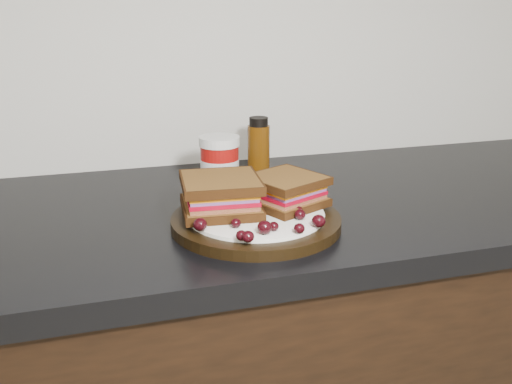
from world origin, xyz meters
TOP-DOWN VIEW (x-y plane):
  - countertop at (0.00, 1.70)m, footprint 3.98×0.60m
  - plate at (0.19, 1.59)m, footprint 0.28×0.28m
  - sandwich_left at (0.13, 1.61)m, footprint 0.14×0.14m
  - sandwich_right at (0.25, 1.61)m, footprint 0.15×0.15m
  - grape_0 at (0.09, 1.54)m, footprint 0.02×0.02m
  - grape_1 at (0.14, 1.53)m, footprint 0.02×0.02m
  - grape_2 at (0.14, 1.48)m, footprint 0.02×0.02m
  - grape_3 at (0.14, 1.47)m, footprint 0.02×0.02m
  - grape_4 at (0.17, 1.50)m, footprint 0.02×0.02m
  - grape_5 at (0.19, 1.50)m, footprint 0.02×0.02m
  - grape_6 at (0.23, 1.48)m, footprint 0.02×0.02m
  - grape_7 at (0.26, 1.50)m, footprint 0.02×0.02m
  - grape_8 at (0.25, 1.54)m, footprint 0.02×0.02m
  - grape_9 at (0.25, 1.55)m, footprint 0.02×0.02m
  - grape_10 at (0.28, 1.58)m, footprint 0.02×0.02m
  - grape_11 at (0.25, 1.60)m, footprint 0.02×0.02m
  - grape_12 at (0.26, 1.62)m, footprint 0.02×0.02m
  - grape_13 at (0.14, 1.66)m, footprint 0.02×0.02m
  - grape_14 at (0.11, 1.61)m, footprint 0.02×0.02m
  - grape_15 at (0.12, 1.60)m, footprint 0.02×0.02m
  - grape_16 at (0.10, 1.57)m, footprint 0.02×0.02m
  - grape_17 at (0.14, 1.63)m, footprint 0.02×0.02m
  - grape_18 at (0.11, 1.62)m, footprint 0.02×0.02m
  - grape_19 at (0.11, 1.60)m, footprint 0.02×0.02m
  - condiment_jar at (0.17, 1.77)m, footprint 0.08×0.08m
  - oil_bottle at (0.27, 1.85)m, footprint 0.05×0.05m

SIDE VIEW (x-z plane):
  - countertop at x=0.00m, z-range 0.86..0.90m
  - plate at x=0.19m, z-range 0.90..0.92m
  - grape_5 at x=0.19m, z-range 0.92..0.94m
  - grape_1 at x=0.14m, z-range 0.92..0.94m
  - grape_9 at x=0.25m, z-range 0.92..0.94m
  - grape_2 at x=0.14m, z-range 0.92..0.94m
  - grape_6 at x=0.23m, z-range 0.92..0.94m
  - grape_14 at x=0.11m, z-range 0.92..0.94m
  - grape_8 at x=0.25m, z-range 0.92..0.94m
  - grape_11 at x=0.25m, z-range 0.92..0.94m
  - grape_3 at x=0.14m, z-range 0.92..0.94m
  - grape_10 at x=0.28m, z-range 0.92..0.94m
  - grape_12 at x=0.26m, z-range 0.92..0.94m
  - grape_13 at x=0.14m, z-range 0.92..0.94m
  - grape_18 at x=0.11m, z-range 0.92..0.94m
  - grape_16 at x=0.10m, z-range 0.92..0.94m
  - grape_15 at x=0.12m, z-range 0.92..0.94m
  - grape_19 at x=0.11m, z-range 0.92..0.94m
  - grape_7 at x=0.26m, z-range 0.92..0.94m
  - grape_17 at x=0.14m, z-range 0.92..0.94m
  - grape_0 at x=0.09m, z-range 0.92..0.94m
  - grape_4 at x=0.17m, z-range 0.92..0.94m
  - sandwich_right at x=0.25m, z-range 0.92..0.98m
  - sandwich_left at x=0.13m, z-range 0.92..0.98m
  - condiment_jar at x=0.17m, z-range 0.90..1.01m
  - oil_bottle at x=0.27m, z-range 0.90..1.03m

